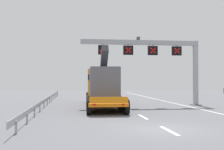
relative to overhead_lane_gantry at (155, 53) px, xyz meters
name	(u,v)px	position (x,y,z in m)	size (l,w,h in m)	color
ground	(163,129)	(-3.40, -13.21, -5.17)	(112.00, 112.00, 0.00)	#5B5B60
lane_markings	(109,99)	(-3.27, 10.48, -5.17)	(0.20, 61.97, 0.01)	silver
edge_line_right	(187,106)	(2.80, -1.21, -5.17)	(0.20, 63.00, 0.01)	silver
overhead_lane_gantry	(155,53)	(0.00, 0.00, 0.00)	(11.85, 0.90, 6.67)	#9EA0A5
heavy_haul_truck_orange	(102,85)	(-5.18, 0.47, -3.19)	(3.45, 14.14, 5.30)	orange
guardrail_left	(48,99)	(-10.51, 3.20, -4.61)	(0.13, 36.82, 0.76)	#999EA3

